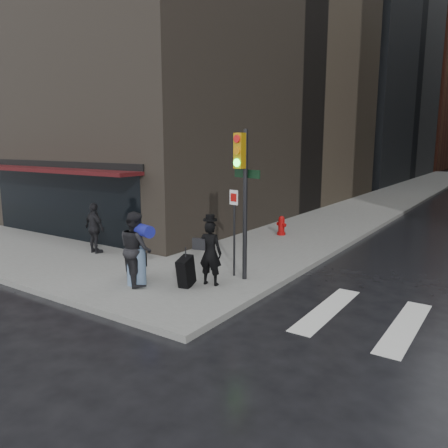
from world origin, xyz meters
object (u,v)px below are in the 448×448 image
at_px(man_overcoat, 205,256).
at_px(man_greycoat, 95,228).
at_px(man_jeans, 136,248).
at_px(traffic_light, 242,184).
at_px(fire_hydrant, 281,226).

relative_size(man_overcoat, man_greycoat, 1.11).
distance_m(man_jeans, man_greycoat, 3.67).
relative_size(man_jeans, traffic_light, 0.48).
xyz_separation_m(man_greycoat, fire_hydrant, (3.60, 5.76, -0.47)).
xyz_separation_m(man_jeans, traffic_light, (1.90, 1.77, 1.51)).
relative_size(man_greycoat, fire_hydrant, 2.20).
distance_m(man_jeans, traffic_light, 3.00).
bearing_deg(man_overcoat, man_jeans, 19.93).
bearing_deg(man_jeans, fire_hydrant, -65.95).
height_order(man_overcoat, fire_hydrant, man_overcoat).
relative_size(man_overcoat, man_jeans, 0.98).
relative_size(man_jeans, fire_hydrant, 2.50).
height_order(man_jeans, fire_hydrant, man_jeans).
height_order(traffic_light, fire_hydrant, traffic_light).
xyz_separation_m(man_overcoat, man_greycoat, (-4.76, 0.62, 0.06)).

